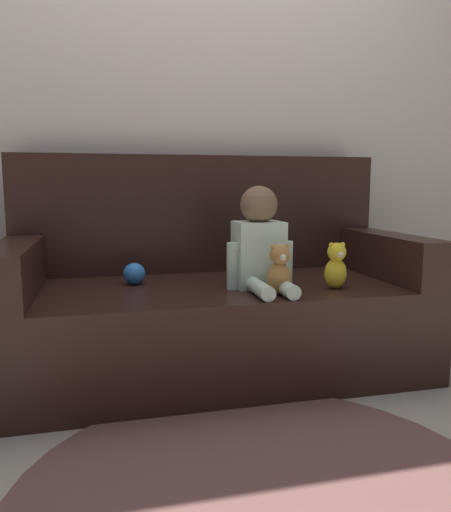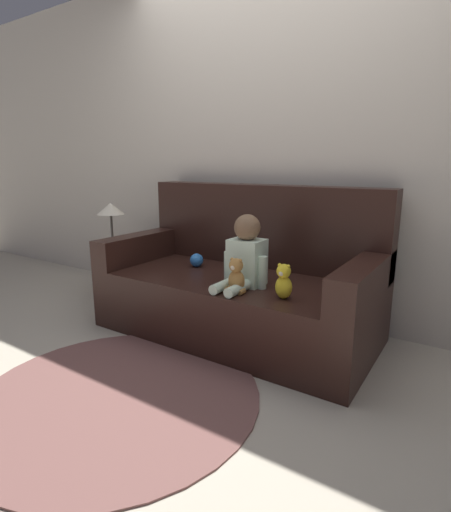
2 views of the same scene
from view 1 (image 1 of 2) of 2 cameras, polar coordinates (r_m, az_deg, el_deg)
ground_plane at (r=2.36m, az=-1.17°, el=-12.77°), size 12.00×12.00×0.00m
wall_back at (r=2.76m, az=-3.80°, el=17.72°), size 8.00×0.05×2.60m
couch at (r=2.33m, az=-1.59°, el=-4.62°), size 1.81×0.88×0.98m
person_baby at (r=2.12m, az=3.94°, el=1.20°), size 0.29×0.37×0.43m
teddy_bear_brown at (r=1.99m, az=6.18°, el=-1.72°), size 0.12×0.09×0.20m
plush_toy_side at (r=2.15m, az=12.51°, el=-1.10°), size 0.10×0.09×0.20m
toy_ball at (r=2.23m, az=-10.38°, el=-2.00°), size 0.10×0.10×0.10m
floor_rug at (r=1.50m, az=4.53°, el=-25.91°), size 1.41×1.41×0.01m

